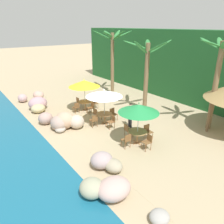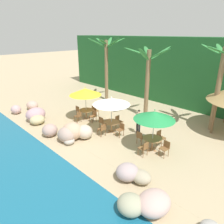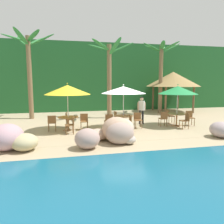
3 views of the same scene
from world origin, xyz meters
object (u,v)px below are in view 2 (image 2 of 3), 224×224
Objects in this scene: chair_yellow_seaward at (94,115)px; chair_yellow_left at (79,110)px; umbrella_yellow at (85,92)px; waiter_in_white at (139,120)px; chair_green_right at (144,148)px; palm_tree_third at (221,75)px; chair_yellow_right at (78,116)px; chair_white_inland at (118,121)px; chair_green_inland at (160,137)px; palm_tree_second at (148,72)px; umbrella_white at (111,101)px; chair_white_right at (102,129)px; dining_table_white at (111,123)px; chair_green_left at (140,137)px; dining_table_yellow at (86,111)px; palm_tree_nearest at (106,59)px; chair_green_seaward at (165,147)px; chair_white_left at (102,122)px; umbrella_green at (154,115)px; dining_table_green at (152,140)px; chair_white_seaward at (121,129)px; chair_yellow_inland at (95,110)px.

chair_yellow_left is (-1.70, -0.13, 0.00)m from chair_yellow_seaward.
umbrella_yellow reaches higher than waiter_in_white.
palm_tree_third is at bearing 78.11° from chair_green_right.
palm_tree_third is at bearing 37.47° from chair_yellow_right.
chair_yellow_seaward is 1.00× the size of chair_white_inland.
chair_yellow_seaward is 5.45m from chair_green_inland.
chair_yellow_seaward is 5.18m from palm_tree_second.
umbrella_white reaches higher than chair_white_right.
dining_table_white is 2.44m from chair_green_left.
chair_yellow_right is 10.05m from palm_tree_third.
umbrella_yellow reaches higher than umbrella_white.
dining_table_yellow is 6.47m from chair_green_right.
palm_tree_nearest is (-2.41, 4.48, 1.86)m from umbrella_yellow.
chair_yellow_left is at bearing 142.30° from chair_yellow_right.
chair_green_seaward is (7.05, 0.62, 0.00)m from chair_yellow_right.
chair_white_right is at bearing -87.69° from umbrella_white.
chair_white_inland and chair_white_left have the same top height.
dining_table_yellow is at bearing 178.15° from umbrella_green.
chair_white_left is at bearing -127.39° from chair_white_inland.
umbrella_yellow reaches higher than chair_white_inland.
dining_table_yellow is 1.26× the size of chair_green_seaward.
umbrella_green reaches higher than chair_green_right.
chair_white_left is at bearing -178.42° from chair_green_left.
chair_white_left is 4.45m from umbrella_green.
palm_tree_third reaches higher than dining_table_white.
umbrella_white is 1.00× the size of umbrella_green.
umbrella_yellow is 3.38m from chair_white_inland.
palm_tree_nearest is at bearing 139.08° from dining_table_white.
chair_yellow_right is 5.38m from chair_green_left.
umbrella_green is (3.30, 0.02, 1.52)m from dining_table_white.
chair_green_right is at bearing -101.89° from palm_tree_third.
palm_tree_second is at bearing -163.42° from palm_tree_third.
chair_green_left reaches higher than dining_table_green.
palm_tree_second is (3.05, 3.55, 3.00)m from dining_table_yellow.
dining_table_white is 3.30m from dining_table_green.
chair_yellow_left is 7.16m from chair_green_inland.
chair_green_inland is at bearing 15.02° from umbrella_white.
umbrella_yellow is 6.31m from umbrella_green.
umbrella_white is 2.85× the size of chair_white_seaward.
dining_table_green is (5.46, -0.24, 0.10)m from chair_yellow_seaward.
dining_table_green is (6.31, -0.20, -1.58)m from umbrella_yellow.
chair_white_seaward is at bearing -3.24° from umbrella_yellow.
chair_yellow_inland is at bearing 170.45° from umbrella_green.
palm_tree_nearest reaches higher than chair_white_seaward.
dining_table_green is 1.26× the size of chair_green_seaward.
chair_green_seaward is (7.14, -1.08, 0.00)m from chair_yellow_inland.
waiter_in_white reaches higher than dining_table_yellow.
palm_tree_nearest is 5.56m from palm_tree_second.
palm_tree_second is (0.04, 3.77, 3.00)m from dining_table_white.
chair_yellow_right is 6.23m from dining_table_green.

